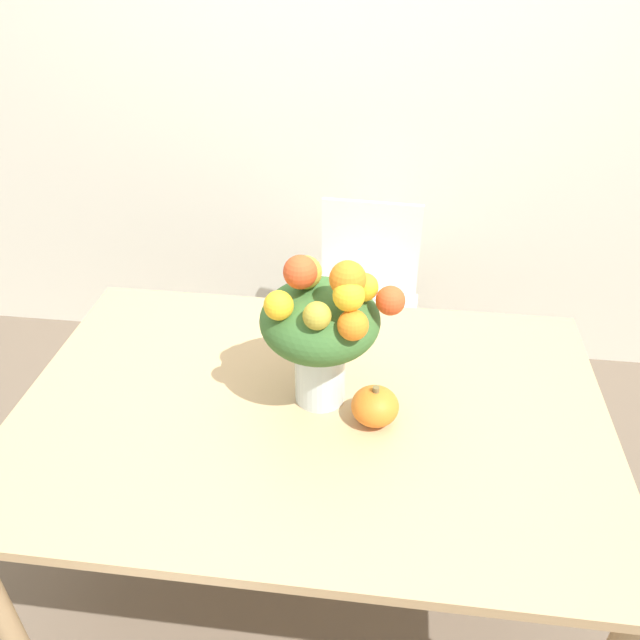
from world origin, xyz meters
name	(u,v)px	position (x,y,z in m)	size (l,w,h in m)	color
ground_plane	(313,572)	(0.00, 0.00, 0.00)	(12.00, 12.00, 0.00)	brown
wall_back	(357,53)	(0.00, 1.33, 1.35)	(8.00, 0.06, 2.70)	silver
dining_table	(311,428)	(0.00, 0.00, 0.65)	(1.56, 1.03, 0.73)	tan
flower_vase	(322,326)	(0.02, 0.04, 0.97)	(0.35, 0.30, 0.45)	silver
pumpkin	(375,406)	(0.17, -0.03, 0.78)	(0.12, 0.12, 0.11)	orange
dining_chair_near_window	(364,308)	(0.09, 0.91, 0.46)	(0.44, 0.44, 0.87)	white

